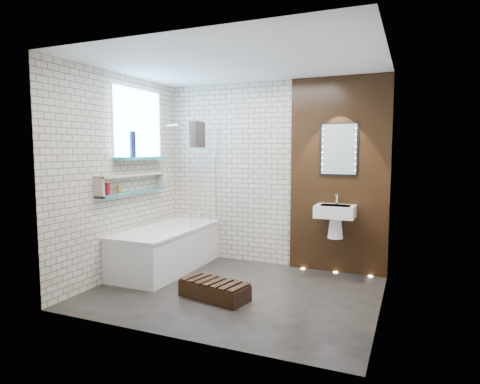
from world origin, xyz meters
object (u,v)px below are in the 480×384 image
at_px(walnut_step, 214,291).
at_px(led_mirror, 339,149).
at_px(bathtub, 167,249).
at_px(bath_screen, 204,176).
at_px(washbasin, 335,216).

bearing_deg(walnut_step, led_mirror, 55.15).
height_order(led_mirror, walnut_step, led_mirror).
relative_size(bathtub, bath_screen, 1.24).
height_order(bathtub, walnut_step, bathtub).
height_order(washbasin, walnut_step, washbasin).
bearing_deg(bath_screen, bathtub, -128.90).
bearing_deg(washbasin, walnut_step, -127.83).
bearing_deg(bathtub, bath_screen, 51.10).
xyz_separation_m(washbasin, led_mirror, (0.00, 0.16, 0.86)).
relative_size(bathtub, led_mirror, 2.49).
height_order(washbasin, led_mirror, led_mirror).
distance_m(washbasin, walnut_step, 1.88).
bearing_deg(led_mirror, walnut_step, -124.85).
bearing_deg(led_mirror, bath_screen, -169.34).
bearing_deg(bath_screen, led_mirror, 10.66).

